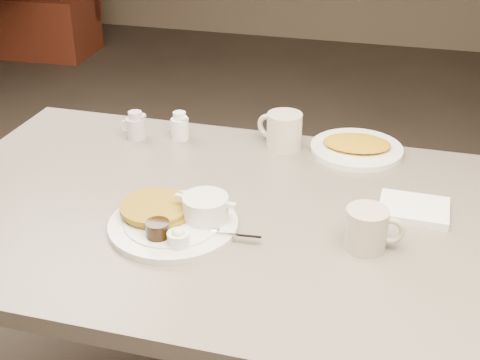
% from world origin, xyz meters
% --- Properties ---
extents(diner_table, '(1.50, 0.90, 0.75)m').
position_xyz_m(diner_table, '(0.00, 0.00, 0.58)').
color(diner_table, slate).
rests_on(diner_table, ground).
extents(main_plate, '(0.35, 0.30, 0.07)m').
position_xyz_m(main_plate, '(-0.11, -0.10, 0.77)').
color(main_plate, silver).
rests_on(main_plate, diner_table).
extents(coffee_mug_near, '(0.13, 0.10, 0.09)m').
position_xyz_m(coffee_mug_near, '(0.30, -0.07, 0.80)').
color(coffee_mug_near, '#BEB39E').
rests_on(coffee_mug_near, diner_table).
extents(napkin, '(0.16, 0.13, 0.02)m').
position_xyz_m(napkin, '(0.39, 0.10, 0.76)').
color(napkin, white).
rests_on(napkin, diner_table).
extents(coffee_mug_far, '(0.15, 0.12, 0.10)m').
position_xyz_m(coffee_mug_far, '(0.03, 0.36, 0.80)').
color(coffee_mug_far, beige).
rests_on(coffee_mug_far, diner_table).
extents(creamer_left, '(0.08, 0.06, 0.08)m').
position_xyz_m(creamer_left, '(-0.38, 0.31, 0.79)').
color(creamer_left, beige).
rests_on(creamer_left, diner_table).
extents(creamer_right, '(0.07, 0.05, 0.08)m').
position_xyz_m(creamer_right, '(-0.26, 0.34, 0.79)').
color(creamer_right, white).
rests_on(creamer_right, diner_table).
extents(hash_plate, '(0.27, 0.27, 0.04)m').
position_xyz_m(hash_plate, '(0.23, 0.38, 0.76)').
color(hash_plate, white).
rests_on(hash_plate, diner_table).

